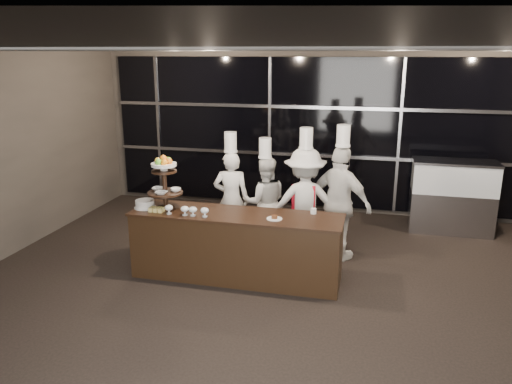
% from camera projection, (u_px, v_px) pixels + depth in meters
% --- Properties ---
extents(room, '(10.00, 10.00, 10.00)m').
position_uv_depth(room, '(282.00, 216.00, 4.68)').
color(room, black).
rests_on(room, ground).
extents(window_wall, '(8.60, 0.10, 2.80)m').
position_uv_depth(window_wall, '(333.00, 134.00, 9.30)').
color(window_wall, black).
rests_on(window_wall, ground).
extents(buffet_counter, '(2.84, 0.74, 0.92)m').
position_uv_depth(buffet_counter, '(236.00, 246.00, 6.73)').
color(buffet_counter, black).
rests_on(buffet_counter, ground).
extents(display_stand, '(0.48, 0.48, 0.74)m').
position_uv_depth(display_stand, '(164.00, 179.00, 6.73)').
color(display_stand, black).
rests_on(display_stand, buffet_counter).
extents(compotes, '(0.61, 0.11, 0.12)m').
position_uv_depth(compotes, '(188.00, 209.00, 6.52)').
color(compotes, silver).
rests_on(compotes, buffet_counter).
extents(layer_cake, '(0.30, 0.30, 0.11)m').
position_uv_depth(layer_cake, '(145.00, 204.00, 6.85)').
color(layer_cake, white).
rests_on(layer_cake, buffet_counter).
extents(pastry_squares, '(0.20, 0.13, 0.05)m').
position_uv_depth(pastry_squares, '(157.00, 210.00, 6.69)').
color(pastry_squares, '#DCC86B').
rests_on(pastry_squares, buffet_counter).
extents(small_plate, '(0.20, 0.20, 0.05)m').
position_uv_depth(small_plate, '(274.00, 218.00, 6.39)').
color(small_plate, white).
rests_on(small_plate, buffet_counter).
extents(chef_cup, '(0.08, 0.08, 0.07)m').
position_uv_depth(chef_cup, '(313.00, 211.00, 6.60)').
color(chef_cup, white).
rests_on(chef_cup, buffet_counter).
extents(display_case, '(1.37, 0.60, 1.24)m').
position_uv_depth(display_case, '(453.00, 193.00, 8.44)').
color(display_case, '#A5A5AA').
rests_on(display_case, ground).
extents(chef_a, '(0.61, 0.46, 1.83)m').
position_uv_depth(chef_a, '(231.00, 197.00, 7.78)').
color(chef_a, white).
rests_on(chef_a, ground).
extents(chef_b, '(0.83, 0.73, 1.73)m').
position_uv_depth(chef_b, '(265.00, 201.00, 7.81)').
color(chef_b, silver).
rests_on(chef_b, ground).
extents(chef_c, '(1.19, 0.86, 1.95)m').
position_uv_depth(chef_c, '(304.00, 203.00, 7.37)').
color(chef_c, silver).
rests_on(chef_c, ground).
extents(chef_d, '(1.08, 0.83, 2.01)m').
position_uv_depth(chef_d, '(340.00, 203.00, 7.25)').
color(chef_d, white).
rests_on(chef_d, ground).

